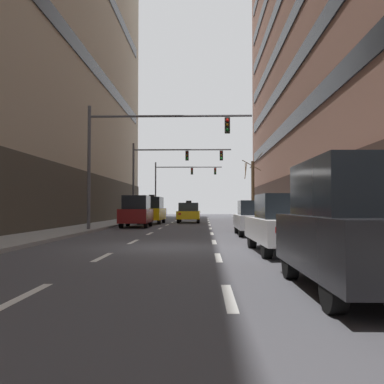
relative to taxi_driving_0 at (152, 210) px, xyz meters
name	(u,v)px	position (x,y,z in m)	size (l,w,h in m)	color
ground_plane	(169,247)	(2.96, -19.18, -1.04)	(120.00, 120.00, 0.00)	#424247
sidewalk_right	(349,245)	(8.92, -19.18, -0.97)	(2.65, 80.00, 0.14)	gray
lane_stripe_l1_s2	(25,296)	(1.41, -27.18, -1.04)	(0.16, 2.00, 0.01)	silver
lane_stripe_l1_s3	(102,257)	(1.41, -22.18, -1.04)	(0.16, 2.00, 0.01)	silver
lane_stripe_l1_s4	(133,242)	(1.41, -17.18, -1.04)	(0.16, 2.00, 0.01)	silver
lane_stripe_l1_s5	(150,233)	(1.41, -12.18, -1.04)	(0.16, 2.00, 0.01)	silver
lane_stripe_l1_s6	(160,228)	(1.41, -7.18, -1.04)	(0.16, 2.00, 0.01)	silver
lane_stripe_l1_s7	(167,225)	(1.41, -2.18, -1.04)	(0.16, 2.00, 0.01)	silver
lane_stripe_l1_s8	(172,222)	(1.41, 2.82, -1.04)	(0.16, 2.00, 0.01)	silver
lane_stripe_l1_s9	(176,220)	(1.41, 7.82, -1.04)	(0.16, 2.00, 0.01)	silver
lane_stripe_l1_s10	(179,219)	(1.41, 12.82, -1.04)	(0.16, 2.00, 0.01)	silver
lane_stripe_l2_s2	(229,297)	(4.50, -27.18, -1.04)	(0.16, 2.00, 0.01)	silver
lane_stripe_l2_s3	(218,257)	(4.50, -22.18, -1.04)	(0.16, 2.00, 0.01)	silver
lane_stripe_l2_s4	(214,242)	(4.50, -17.18, -1.04)	(0.16, 2.00, 0.01)	silver
lane_stripe_l2_s5	(212,234)	(4.50, -12.18, -1.04)	(0.16, 2.00, 0.01)	silver
lane_stripe_l2_s6	(210,228)	(4.50, -7.18, -1.04)	(0.16, 2.00, 0.01)	silver
lane_stripe_l2_s7	(210,225)	(4.50, -2.18, -1.04)	(0.16, 2.00, 0.01)	silver
lane_stripe_l2_s8	(209,222)	(4.50, 2.82, -1.04)	(0.16, 2.00, 0.01)	silver
lane_stripe_l2_s9	(208,220)	(4.50, 7.82, -1.04)	(0.16, 2.00, 0.01)	silver
lane_stripe_l2_s10	(208,219)	(4.50, 12.82, -1.04)	(0.16, 2.00, 0.01)	silver
taxi_driving_0	(152,210)	(0.00, 0.00, 0.00)	(1.93, 4.36, 2.26)	black
car_driving_1	(137,212)	(-0.28, -5.76, -0.02)	(1.83, 4.26, 2.05)	black
taxi_driving_2	(189,213)	(2.83, 2.26, -0.23)	(1.85, 4.40, 1.83)	black
car_parked_0	(357,227)	(6.55, -26.80, 0.00)	(1.84, 4.34, 2.09)	black
car_parked_1	(287,224)	(6.55, -21.00, -0.20)	(2.03, 4.61, 1.71)	black
car_parked_2	(256,218)	(6.55, -13.32, -0.24)	(1.83, 4.35, 1.63)	black
traffic_signal_0	(138,144)	(0.54, -10.68, 3.65)	(8.86, 0.35, 6.65)	#4C4C51
traffic_signal_1	(167,166)	(0.82, 3.84, 3.86)	(8.65, 0.35, 6.76)	#4C4C51
traffic_signal_2	(178,178)	(0.76, 20.99, 3.88)	(8.52, 0.34, 6.83)	#4C4C51
street_tree_0	(253,189)	(8.64, 6.68, 1.98)	(2.02, 2.04, 6.27)	#4C3823
pedestrian_0	(301,212)	(9.24, -10.69, 0.00)	(0.27, 0.52, 1.57)	brown
pedestrian_1	(340,212)	(8.93, -18.28, 0.11)	(0.34, 0.47, 1.73)	brown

